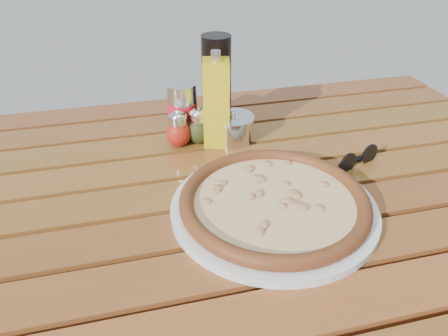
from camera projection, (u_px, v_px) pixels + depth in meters
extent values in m
cube|color=#3D1F0D|center=(378.00, 194.00, 1.50)|extent=(0.06, 0.06, 0.70)
cube|color=#39230D|center=(226.00, 208.00, 0.86)|extent=(1.36, 0.86, 0.04)
cube|color=#5D2910|center=(282.00, 319.00, 0.59)|extent=(1.40, 0.09, 0.03)
cube|color=#54270E|center=(259.00, 267.00, 0.67)|extent=(1.40, 0.09, 0.03)
cube|color=#50250E|center=(241.00, 226.00, 0.76)|extent=(1.40, 0.09, 0.03)
cube|color=#522C0E|center=(227.00, 193.00, 0.84)|extent=(1.40, 0.09, 0.03)
cube|color=#572C0F|center=(215.00, 166.00, 0.92)|extent=(1.40, 0.09, 0.03)
cube|color=#4F2D0E|center=(205.00, 144.00, 1.01)|extent=(1.40, 0.09, 0.03)
cube|color=#4E280D|center=(196.00, 125.00, 1.09)|extent=(1.40, 0.09, 0.03)
cube|color=#4E220D|center=(189.00, 108.00, 1.17)|extent=(1.40, 0.09, 0.03)
cylinder|color=silver|center=(274.00, 208.00, 0.76)|extent=(0.36, 0.36, 0.01)
cylinder|color=#F8E5B2|center=(274.00, 203.00, 0.76)|extent=(0.32, 0.32, 0.01)
torus|color=black|center=(274.00, 200.00, 0.75)|extent=(0.34, 0.34, 0.03)
ellipsoid|color=red|center=(179.00, 133.00, 0.95)|extent=(0.07, 0.07, 0.06)
cylinder|color=silver|center=(178.00, 119.00, 0.94)|extent=(0.05, 0.05, 0.02)
ellipsoid|color=silver|center=(177.00, 116.00, 0.93)|extent=(0.05, 0.05, 0.02)
ellipsoid|color=#333D18|center=(199.00, 130.00, 0.97)|extent=(0.07, 0.07, 0.06)
cylinder|color=silver|center=(198.00, 116.00, 0.95)|extent=(0.05, 0.05, 0.02)
ellipsoid|color=white|center=(198.00, 113.00, 0.94)|extent=(0.05, 0.05, 0.02)
cylinder|color=black|center=(217.00, 84.00, 0.98)|extent=(0.09, 0.09, 0.22)
cylinder|color=silver|center=(182.00, 109.00, 0.99)|extent=(0.07, 0.07, 0.12)
cylinder|color=red|center=(182.00, 111.00, 0.99)|extent=(0.07, 0.07, 0.04)
cube|color=gold|center=(216.00, 104.00, 0.93)|extent=(0.07, 0.07, 0.19)
cylinder|color=silver|center=(216.00, 55.00, 0.87)|extent=(0.02, 0.02, 0.02)
cylinder|color=silver|center=(233.00, 129.00, 0.98)|extent=(0.09, 0.09, 0.05)
cylinder|color=white|center=(233.00, 118.00, 0.96)|extent=(0.10, 0.10, 0.01)
sphere|color=silver|center=(233.00, 114.00, 0.96)|extent=(0.01, 0.01, 0.01)
cylinder|color=black|center=(348.00, 163.00, 0.87)|extent=(0.04, 0.02, 0.04)
cylinder|color=black|center=(369.00, 154.00, 0.90)|extent=(0.04, 0.02, 0.04)
cube|color=black|center=(359.00, 157.00, 0.88)|extent=(0.02, 0.01, 0.00)
cube|color=black|center=(350.00, 163.00, 0.90)|extent=(0.09, 0.03, 0.00)
cube|color=black|center=(354.00, 159.00, 0.91)|extent=(0.09, 0.03, 0.00)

